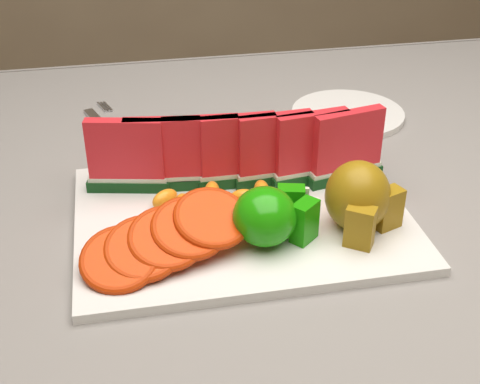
# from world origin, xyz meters

# --- Properties ---
(table) EXTENTS (1.40, 0.90, 0.75)m
(table) POSITION_xyz_m (0.00, 0.00, 0.65)
(table) COLOR brown
(table) RESTS_ON ground
(tablecloth) EXTENTS (1.53, 1.03, 0.20)m
(tablecloth) POSITION_xyz_m (0.00, 0.00, 0.72)
(tablecloth) COLOR gray
(tablecloth) RESTS_ON table
(platter) EXTENTS (0.40, 0.30, 0.01)m
(platter) POSITION_xyz_m (-0.02, -0.07, 0.76)
(platter) COLOR silver
(platter) RESTS_ON tablecloth
(apple_cluster) EXTENTS (0.11, 0.09, 0.07)m
(apple_cluster) POSITION_xyz_m (-0.00, -0.13, 0.80)
(apple_cluster) COLOR #288112
(apple_cluster) RESTS_ON platter
(pear_cluster) EXTENTS (0.10, 0.10, 0.08)m
(pear_cluster) POSITION_xyz_m (0.10, -0.12, 0.81)
(pear_cluster) COLOR #AA8914
(pear_cluster) RESTS_ON platter
(side_plate) EXTENTS (0.20, 0.20, 0.01)m
(side_plate) POSITION_xyz_m (0.20, 0.20, 0.76)
(side_plate) COLOR silver
(side_plate) RESTS_ON tablecloth
(fork) EXTENTS (0.07, 0.19, 0.00)m
(fork) POSITION_xyz_m (-0.18, 0.23, 0.76)
(fork) COLOR silver
(fork) RESTS_ON tablecloth
(watermelon_row) EXTENTS (0.39, 0.07, 0.10)m
(watermelon_row) POSITION_xyz_m (-0.02, -0.00, 0.82)
(watermelon_row) COLOR #0E3709
(watermelon_row) RESTS_ON platter
(orange_fan_front) EXTENTS (0.21, 0.14, 0.06)m
(orange_fan_front) POSITION_xyz_m (-0.12, -0.14, 0.80)
(orange_fan_front) COLOR #C55100
(orange_fan_front) RESTS_ON platter
(orange_fan_back) EXTENTS (0.33, 0.10, 0.04)m
(orange_fan_back) POSITION_xyz_m (-0.01, 0.06, 0.79)
(orange_fan_back) COLOR #C55100
(orange_fan_back) RESTS_ON platter
(tangerine_segments) EXTENTS (0.18, 0.07, 0.02)m
(tangerine_segments) POSITION_xyz_m (-0.04, -0.05, 0.78)
(tangerine_segments) COLOR orange
(tangerine_segments) RESTS_ON platter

